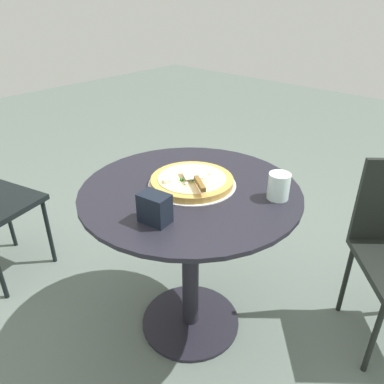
{
  "coord_description": "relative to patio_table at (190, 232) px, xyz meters",
  "views": [
    {
      "loc": [
        -0.98,
        -0.9,
        1.46
      ],
      "look_at": [
        0.03,
        0.02,
        0.71
      ],
      "focal_mm": 35.18,
      "sensor_mm": 36.0,
      "label": 1
    }
  ],
  "objects": [
    {
      "name": "napkin_dispenser",
      "position": [
        -0.26,
        -0.07,
        0.26
      ],
      "size": [
        0.09,
        0.11,
        0.11
      ],
      "primitive_type": "cube",
      "rotation": [
        0.0,
        0.0,
        4.86
      ],
      "color": "black",
      "rests_on": "patio_table"
    },
    {
      "name": "patio_table",
      "position": [
        0.0,
        0.0,
        0.0
      ],
      "size": [
        0.89,
        0.89,
        0.75
      ],
      "color": "black",
      "rests_on": "ground"
    },
    {
      "name": "pizza_server",
      "position": [
        0.0,
        -0.03,
        0.26
      ],
      "size": [
        0.16,
        0.2,
        0.02
      ],
      "color": "silver",
      "rests_on": "pizza_on_tray"
    },
    {
      "name": "pizza_on_tray",
      "position": [
        0.03,
        0.02,
        0.22
      ],
      "size": [
        0.36,
        0.36,
        0.05
      ],
      "color": "silver",
      "rests_on": "patio_table"
    },
    {
      "name": "ground_plane",
      "position": [
        0.0,
        0.0,
        -0.54
      ],
      "size": [
        10.0,
        10.0,
        0.0
      ],
      "primitive_type": "plane",
      "color": "#58645D"
    },
    {
      "name": "drinking_cup",
      "position": [
        0.17,
        -0.3,
        0.26
      ],
      "size": [
        0.08,
        0.08,
        0.1
      ],
      "primitive_type": "cylinder",
      "color": "silver",
      "rests_on": "patio_table"
    }
  ]
}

